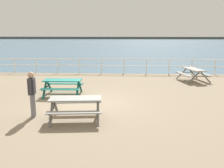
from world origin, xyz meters
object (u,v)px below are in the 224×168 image
at_px(picnic_table_far_right, 193,72).
at_px(visitor, 32,91).
at_px(picnic_table_near_right, 76,103).
at_px(picnic_table_far_left, 63,84).

distance_m(picnic_table_far_right, visitor, 10.32).
relative_size(picnic_table_near_right, picnic_table_far_left, 1.06).
xyz_separation_m(picnic_table_far_right, visitor, (-7.60, -6.97, 0.36)).
bearing_deg(picnic_table_far_right, picnic_table_far_left, 104.68).
xyz_separation_m(picnic_table_near_right, visitor, (-1.59, 0.16, 0.36)).
relative_size(picnic_table_far_right, visitor, 1.27).
xyz_separation_m(picnic_table_far_left, picnic_table_far_right, (7.28, 3.90, 0.00)).
bearing_deg(picnic_table_near_right, visitor, 168.64).
distance_m(picnic_table_far_left, visitor, 3.10).
relative_size(picnic_table_far_left, picnic_table_far_right, 0.87).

